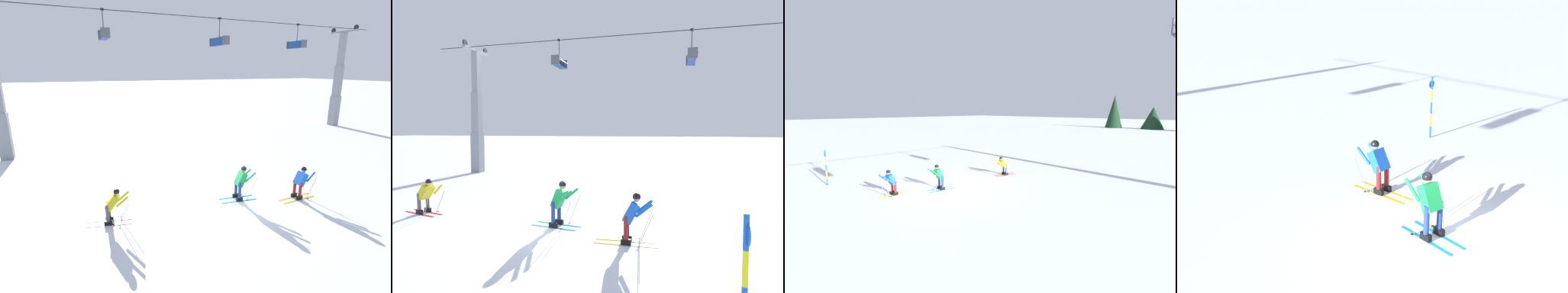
% 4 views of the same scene
% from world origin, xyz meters
% --- Properties ---
extents(ground_plane, '(260.00, 260.00, 0.00)m').
position_xyz_m(ground_plane, '(0.00, 0.00, 0.00)').
color(ground_plane, white).
extents(skier_carving_main, '(1.67, 0.80, 1.64)m').
position_xyz_m(skier_carving_main, '(0.69, 0.01, 0.87)').
color(skier_carving_main, '#198CCC').
rests_on(skier_carving_main, ground_plane).
extents(trail_marker_pole, '(0.07, 0.28, 2.20)m').
position_xyz_m(trail_marker_pole, '(5.07, -5.59, 1.18)').
color(trail_marker_pole, blue).
rests_on(trail_marker_pole, ground_plane).
extents(skier_distant_uphill, '(1.82, 0.72, 1.56)m').
position_xyz_m(skier_distant_uphill, '(3.16, -0.93, 0.82)').
color(skier_distant_uphill, yellow).
rests_on(skier_distant_uphill, ground_plane).
extents(skier_distant_downhill, '(1.74, 0.96, 1.48)m').
position_xyz_m(skier_distant_downhill, '(-4.73, 0.21, 0.76)').
color(skier_distant_downhill, red).
rests_on(skier_distant_downhill, ground_plane).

